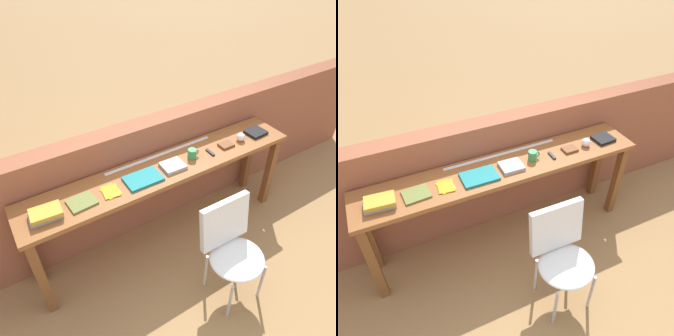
% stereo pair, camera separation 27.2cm
% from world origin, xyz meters
% --- Properties ---
extents(ground_plane, '(40.00, 40.00, 0.00)m').
position_xyz_m(ground_plane, '(0.00, 0.00, 0.00)').
color(ground_plane, '#9E7547').
extents(brick_wall_back, '(6.00, 0.20, 1.15)m').
position_xyz_m(brick_wall_back, '(0.00, 0.64, 0.57)').
color(brick_wall_back, '#935138').
rests_on(brick_wall_back, ground).
extents(sideboard, '(2.50, 0.44, 0.88)m').
position_xyz_m(sideboard, '(0.00, 0.30, 0.74)').
color(sideboard, brown).
rests_on(sideboard, ground).
extents(chair_white_moulded, '(0.45, 0.46, 0.89)m').
position_xyz_m(chair_white_moulded, '(0.15, -0.45, 0.53)').
color(chair_white_moulded, white).
rests_on(chair_white_moulded, ground).
extents(book_stack_leftmost, '(0.24, 0.17, 0.07)m').
position_xyz_m(book_stack_leftmost, '(-1.01, 0.25, 0.91)').
color(book_stack_leftmost, '#9E9EA3').
rests_on(book_stack_leftmost, sideboard).
extents(magazine_cycling, '(0.21, 0.18, 0.02)m').
position_xyz_m(magazine_cycling, '(-0.75, 0.26, 0.89)').
color(magazine_cycling, olive).
rests_on(magazine_cycling, sideboard).
extents(pamphlet_pile_colourful, '(0.14, 0.17, 0.01)m').
position_xyz_m(pamphlet_pile_colourful, '(-0.51, 0.26, 0.88)').
color(pamphlet_pile_colourful, green).
rests_on(pamphlet_pile_colourful, sideboard).
extents(book_open_centre, '(0.30, 0.21, 0.02)m').
position_xyz_m(book_open_centre, '(-0.24, 0.25, 0.89)').
color(book_open_centre, '#19757A').
rests_on(book_open_centre, sideboard).
extents(book_grey_hardcover, '(0.20, 0.18, 0.03)m').
position_xyz_m(book_grey_hardcover, '(0.05, 0.26, 0.90)').
color(book_grey_hardcover, '#9E9EA3').
rests_on(book_grey_hardcover, sideboard).
extents(mug, '(0.11, 0.08, 0.09)m').
position_xyz_m(mug, '(0.27, 0.28, 0.92)').
color(mug, '#338C4C').
rests_on(mug, sideboard).
extents(multitool_folded, '(0.03, 0.11, 0.02)m').
position_xyz_m(multitool_folded, '(0.45, 0.25, 0.89)').
color(multitool_folded, black).
rests_on(multitool_folded, sideboard).
extents(leather_journal_brown, '(0.13, 0.10, 0.02)m').
position_xyz_m(leather_journal_brown, '(0.64, 0.26, 0.89)').
color(leather_journal_brown, brown).
rests_on(leather_journal_brown, sideboard).
extents(sports_ball_small, '(0.08, 0.08, 0.08)m').
position_xyz_m(sports_ball_small, '(0.81, 0.26, 0.92)').
color(sports_ball_small, silver).
rests_on(sports_ball_small, sideboard).
extents(book_repair_rightmost, '(0.19, 0.17, 0.03)m').
position_xyz_m(book_repair_rightmost, '(1.02, 0.27, 0.89)').
color(book_repair_rightmost, black).
rests_on(book_repair_rightmost, sideboard).
extents(ruler_metal_back_edge, '(1.06, 0.03, 0.00)m').
position_xyz_m(ruler_metal_back_edge, '(0.06, 0.47, 0.88)').
color(ruler_metal_back_edge, silver).
rests_on(ruler_metal_back_edge, sideboard).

